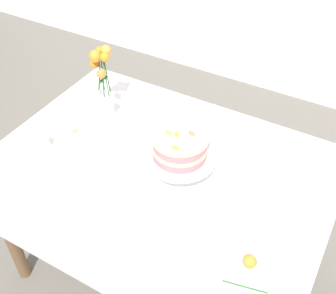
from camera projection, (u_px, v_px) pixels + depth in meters
name	position (u px, v px, depth m)	size (l,w,h in m)	color
ground_plane	(162.00, 264.00, 2.25)	(12.00, 12.00, 0.00)	#666059
dining_table	(159.00, 183.00, 1.80)	(1.40, 1.00, 0.74)	white
linen_napkin	(179.00, 173.00, 1.72)	(0.32, 0.32, 0.00)	white
cake_stand	(179.00, 159.00, 1.66)	(0.29, 0.29, 0.10)	silver
layer_cake	(180.00, 145.00, 1.62)	(0.22, 0.22, 0.11)	#CC7A84
flower_vase	(104.00, 85.00, 1.89)	(0.11, 0.09, 0.36)	silver
teacup	(43.00, 145.00, 1.81)	(0.13, 0.13, 0.07)	silver
fallen_rose	(250.00, 262.00, 1.38)	(0.14, 0.12, 0.05)	#2D6028
loose_petal_0	(75.00, 131.00, 1.92)	(0.03, 0.02, 0.00)	yellow
loose_petal_1	(135.00, 191.00, 1.64)	(0.04, 0.02, 0.00)	pink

